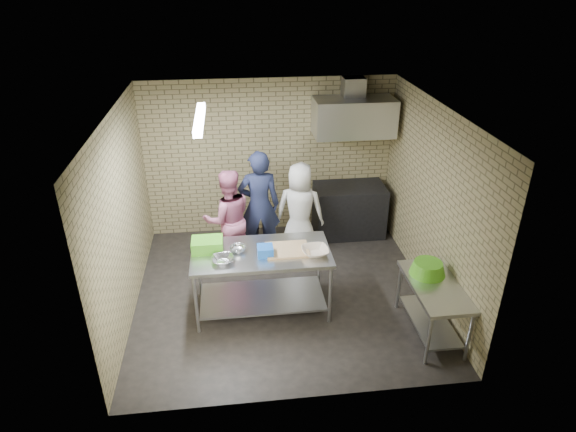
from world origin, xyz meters
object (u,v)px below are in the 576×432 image
Objects in this scene: prep_table at (262,280)px; side_counter at (432,309)px; woman_pink at (228,219)px; blue_tub at (265,251)px; stove at (349,210)px; man_navy at (259,205)px; woman_white at (300,210)px; bottle_red at (354,118)px; green_crate at (207,245)px; green_basin at (428,268)px.

side_counter is at bearing -19.90° from prep_table.
prep_table is 1.14× the size of woman_pink.
blue_tub is (0.05, -0.10, 0.53)m from prep_table.
man_navy is at bearing -160.71° from stove.
woman_white reaches higher than stove.
bottle_red is 0.11× the size of woman_white.
side_counter is 3.03m from green_crate.
woman_white is at bearing 62.96° from prep_table.
man_navy reaches higher than woman_pink.
stove is 3.07m from green_crate.
blue_tub is (0.75, -0.22, -0.02)m from green_crate.
side_counter is 3.05m from man_navy.
green_crate is (-0.70, 0.12, 0.54)m from prep_table.
bottle_red is at bearing 54.22° from blue_tub.
blue_tub is at bearing -125.78° from bottle_red.
man_navy is at bearing 89.24° from blue_tub.
woman_pink reaches higher than green_crate.
stove reaches higher than side_counter.
stove is 2.94× the size of green_crate.
green_basin is 3.06m from woman_pink.
blue_tub is (-1.62, -2.08, 0.53)m from stove.
side_counter is 0.75× the size of woman_pink.
bottle_red reaches higher than prep_table.
prep_table is 1.17× the size of woman_white.
blue_tub is (-2.07, 0.67, 0.61)m from side_counter.
prep_table is 1.62m from woman_white.
blue_tub is at bearing -127.95° from stove.
stove is 2.57m from green_basin.
green_crate is 0.78m from blue_tub.
woman_white is (1.14, 0.21, -0.02)m from woman_pink.
side_counter is 1.00× the size of stove.
blue_tub is at bearing 98.24° from woman_pink.
blue_tub is 2.10m from green_basin.
woman_white reaches higher than prep_table.
blue_tub is at bearing 168.48° from green_basin.
woman_pink is 1.02× the size of woman_white.
woman_pink is at bearing 110.01° from blue_tub.
green_crate is at bearing 162.53° from side_counter.
green_crate is 1.51m from man_navy.
woman_white reaches higher than blue_tub.
green_crate is at bearing 163.65° from blue_tub.
bottle_red is at bearing 97.62° from side_counter.
bottle_red reaches higher than green_crate.
stove is at bearing 52.05° from blue_tub.
green_basin is 2.56× the size of bottle_red.
bottle_red is at bearing -125.31° from woman_white.
green_basin is (2.80, -0.64, -0.16)m from green_crate.
blue_tub is at bearing -63.43° from prep_table.
bottle_red is (-0.40, 2.99, 1.65)m from side_counter.
woman_white is at bearing 178.08° from man_navy.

